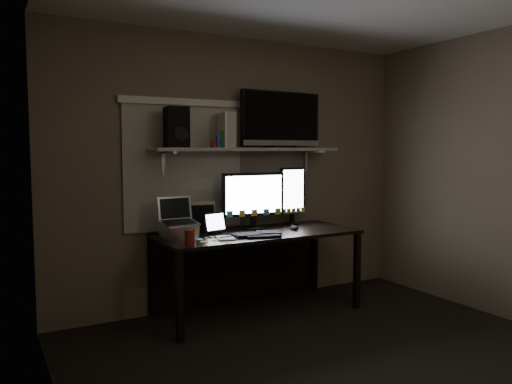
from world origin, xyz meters
TOP-DOWN VIEW (x-y plane):
  - floor at (0.00, 0.00)m, footprint 3.60×3.60m
  - back_wall at (0.00, 1.80)m, footprint 3.60×0.00m
  - left_wall at (-1.80, 0.00)m, footprint 0.00×3.60m
  - window_blinds at (-0.55, 1.79)m, footprint 1.10×0.02m
  - desk at (0.00, 1.55)m, footprint 1.80×0.75m
  - wall_shelf at (0.00, 1.62)m, footprint 1.80×0.35m
  - monitor_landscape at (0.04, 1.58)m, footprint 0.61×0.10m
  - monitor_portrait at (0.52, 1.67)m, footprint 0.29×0.07m
  - keyboard at (-0.10, 1.26)m, footprint 0.47×0.27m
  - mouse at (0.35, 1.37)m, footprint 0.08×0.12m
  - notepad at (-0.39, 1.26)m, footprint 0.18×0.22m
  - tablet at (-0.38, 1.51)m, footprint 0.23×0.14m
  - file_sorter at (-0.44, 1.66)m, footprint 0.22×0.14m
  - laptop at (-0.73, 1.44)m, footprint 0.31×0.26m
  - cup at (-0.75, 1.15)m, footprint 0.10×0.10m
  - sticky_notes at (-0.46, 1.31)m, footprint 0.33×0.28m
  - tv at (0.39, 1.67)m, footprint 0.89×0.23m
  - game_console at (-0.22, 1.62)m, footprint 0.12×0.27m
  - speaker at (-0.68, 1.61)m, footprint 0.21×0.25m
  - bottles at (-0.27, 1.56)m, footprint 0.24×0.11m

SIDE VIEW (x-z plane):
  - floor at x=0.00m, z-range 0.00..0.00m
  - desk at x=0.00m, z-range 0.19..0.92m
  - sticky_notes at x=-0.46m, z-range 0.73..0.73m
  - notepad at x=-0.39m, z-range 0.73..0.74m
  - keyboard at x=-0.10m, z-range 0.73..0.76m
  - mouse at x=0.35m, z-range 0.73..0.77m
  - cup at x=-0.75m, z-range 0.73..0.85m
  - tablet at x=-0.38m, z-range 0.73..0.92m
  - file_sorter at x=-0.44m, z-range 0.73..0.99m
  - laptop at x=-0.73m, z-range 0.73..1.06m
  - monitor_landscape at x=0.04m, z-range 0.73..1.27m
  - monitor_portrait at x=0.52m, z-range 0.73..1.30m
  - back_wall at x=0.00m, z-range -0.55..3.05m
  - left_wall at x=-1.80m, z-range -0.55..3.05m
  - window_blinds at x=-0.55m, z-range 0.75..1.85m
  - wall_shelf at x=0.00m, z-range 1.45..1.48m
  - bottles at x=-0.27m, z-range 1.48..1.63m
  - game_console at x=-0.22m, z-range 1.48..1.79m
  - speaker at x=-0.68m, z-range 1.48..1.82m
  - tv at x=0.39m, z-range 1.48..2.01m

